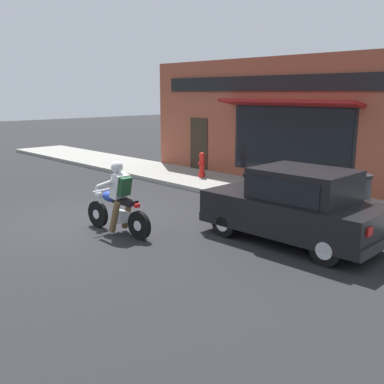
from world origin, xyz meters
TOP-DOWN VIEW (x-y plane):
  - ground_plane at (0.00, 0.00)m, footprint 80.00×80.00m
  - sidewalk_curb at (5.36, 3.00)m, footprint 2.60×22.00m
  - storefront_building at (6.89, 0.03)m, footprint 1.25×10.25m
  - motorcycle_with_rider at (-0.10, -1.37)m, footprint 0.60×2.02m
  - car_hatchback at (2.16, -4.42)m, footprint 1.73×3.82m
  - trash_bin at (4.81, -4.53)m, footprint 0.56×0.56m
  - traffic_cone at (4.49, -1.92)m, footprint 0.36×0.36m
  - fire_hydrant at (5.49, 1.58)m, footprint 0.36×0.24m

SIDE VIEW (x-z plane):
  - ground_plane at x=0.00m, z-range 0.00..0.00m
  - sidewalk_curb at x=5.36m, z-range 0.00..0.14m
  - traffic_cone at x=4.49m, z-range 0.13..0.73m
  - fire_hydrant at x=5.49m, z-range 0.13..1.01m
  - trash_bin at x=4.81m, z-range 0.15..1.13m
  - motorcycle_with_rider at x=-0.10m, z-range -0.13..1.49m
  - car_hatchback at x=2.16m, z-range -0.02..1.55m
  - storefront_building at x=6.89m, z-range 0.01..4.21m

